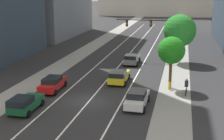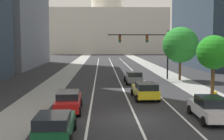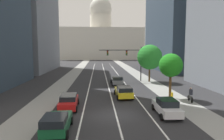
{
  "view_description": "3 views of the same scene",
  "coord_description": "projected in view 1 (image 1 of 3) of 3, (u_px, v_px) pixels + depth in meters",
  "views": [
    {
      "loc": [
        8.64,
        -28.22,
        10.78
      ],
      "look_at": [
        0.27,
        9.22,
        0.89
      ],
      "focal_mm": 50.95,
      "sensor_mm": 36.0,
      "label": 1
    },
    {
      "loc": [
        -2.33,
        -18.73,
        5.19
      ],
      "look_at": [
        -0.8,
        23.56,
        0.99
      ],
      "focal_mm": 46.2,
      "sensor_mm": 36.0,
      "label": 2
    },
    {
      "loc": [
        -1.66,
        -18.6,
        6.28
      ],
      "look_at": [
        1.08,
        21.49,
        2.1
      ],
      "focal_mm": 32.23,
      "sensor_mm": 36.0,
      "label": 3
    }
  ],
  "objects": [
    {
      "name": "ground_plane",
      "position": [
        142.0,
        39.0,
        68.98
      ],
      "size": [
        400.0,
        400.0,
        0.0
      ],
      "primitive_type": "plane",
      "color": "#2B2B2D"
    },
    {
      "name": "sidewalk_left",
      "position": [
        100.0,
        42.0,
        65.97
      ],
      "size": [
        3.38,
        130.0,
        0.01
      ],
      "primitive_type": "cube",
      "color": "gray",
      "rests_on": "ground"
    },
    {
      "name": "sidewalk_right",
      "position": [
        179.0,
        45.0,
        62.54
      ],
      "size": [
        3.38,
        130.0,
        0.01
      ],
      "primitive_type": "cube",
      "color": "gray",
      "rests_on": "ground"
    },
    {
      "name": "lane_stripe_left",
      "position": [
        112.0,
        52.0,
        55.48
      ],
      "size": [
        0.16,
        90.0,
        0.01
      ],
      "primitive_type": "cube",
      "color": "white",
      "rests_on": "ground"
    },
    {
      "name": "lane_stripe_center",
      "position": [
        130.0,
        53.0,
        54.8
      ],
      "size": [
        0.16,
        90.0,
        0.01
      ],
      "primitive_type": "cube",
      "color": "white",
      "rests_on": "ground"
    },
    {
      "name": "lane_stripe_right",
      "position": [
        149.0,
        53.0,
        54.13
      ],
      "size": [
        0.16,
        90.0,
        0.01
      ],
      "primitive_type": "cube",
      "color": "white",
      "rests_on": "ground"
    },
    {
      "name": "car_yellow",
      "position": [
        119.0,
        76.0,
        37.19
      ],
      "size": [
        2.2,
        4.74,
        1.54
      ],
      "rotation": [
        0.0,
        0.0,
        1.6
      ],
      "color": "yellow",
      "rests_on": "ground"
    },
    {
      "name": "car_gray",
      "position": [
        132.0,
        59.0,
        46.22
      ],
      "size": [
        2.11,
        4.42,
        1.55
      ],
      "rotation": [
        0.0,
        0.0,
        1.58
      ],
      "color": "slate",
      "rests_on": "ground"
    },
    {
      "name": "car_red",
      "position": [
        53.0,
        83.0,
        34.35
      ],
      "size": [
        2.08,
        4.7,
        1.51
      ],
      "rotation": [
        0.0,
        0.0,
        1.61
      ],
      "color": "red",
      "rests_on": "ground"
    },
    {
      "name": "car_green",
      "position": [
        25.0,
        103.0,
        28.39
      ],
      "size": [
        2.05,
        4.23,
        1.55
      ],
      "rotation": [
        0.0,
        0.0,
        1.58
      ],
      "color": "#14512D",
      "rests_on": "ground"
    },
    {
      "name": "car_white",
      "position": [
        137.0,
        98.0,
        29.69
      ],
      "size": [
        2.04,
        4.59,
        1.59
      ],
      "rotation": [
        0.0,
        0.0,
        1.55
      ],
      "color": "silver",
      "rests_on": "ground"
    },
    {
      "name": "traffic_signal_mast",
      "position": [
        152.0,
        29.0,
        48.29
      ],
      "size": [
        8.31,
        0.39,
        6.67
      ],
      "color": "black",
      "rests_on": "ground"
    },
    {
      "name": "fire_hydrant",
      "position": [
        170.0,
        86.0,
        34.72
      ],
      "size": [
        0.26,
        0.35,
        0.91
      ],
      "color": "yellow",
      "rests_on": "ground"
    },
    {
      "name": "cyclist",
      "position": [
        186.0,
        87.0,
        33.02
      ],
      "size": [
        0.38,
        1.7,
        1.72
      ],
      "rotation": [
        0.0,
        0.0,
        1.49
      ],
      "color": "black",
      "rests_on": "ground"
    },
    {
      "name": "street_tree_far_right",
      "position": [
        180.0,
        31.0,
        46.62
      ],
      "size": [
        4.77,
        4.77,
        7.14
      ],
      "color": "#51381E",
      "rests_on": "ground"
    },
    {
      "name": "street_tree_near_right",
      "position": [
        171.0,
        51.0,
        34.49
      ],
      "size": [
        3.0,
        3.0,
        5.74
      ],
      "color": "#51381E",
      "rests_on": "ground"
    }
  ]
}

